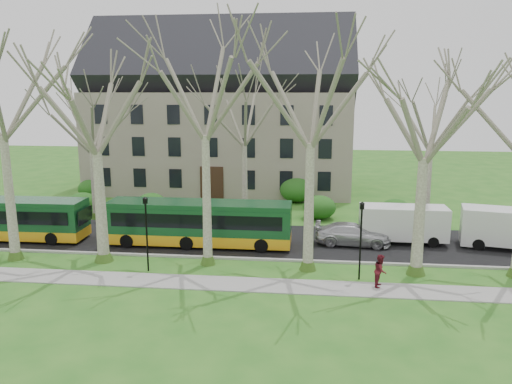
# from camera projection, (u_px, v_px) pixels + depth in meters

# --- Properties ---
(ground) EXTENTS (120.00, 120.00, 0.00)m
(ground) POSITION_uv_depth(u_px,v_px,m) (253.00, 269.00, 29.17)
(ground) COLOR #28671D
(ground) RESTS_ON ground
(sidewalk) EXTENTS (70.00, 2.00, 0.06)m
(sidewalk) POSITION_uv_depth(u_px,v_px,m) (248.00, 285.00, 26.73)
(sidewalk) COLOR gray
(sidewalk) RESTS_ON ground
(road) EXTENTS (80.00, 8.00, 0.06)m
(road) POSITION_uv_depth(u_px,v_px,m) (262.00, 240.00, 34.52)
(road) COLOR black
(road) RESTS_ON ground
(curb) EXTENTS (80.00, 0.25, 0.14)m
(curb) POSITION_uv_depth(u_px,v_px,m) (256.00, 259.00, 30.62)
(curb) COLOR #A5A39E
(curb) RESTS_ON ground
(building) EXTENTS (26.50, 12.20, 16.00)m
(building) POSITION_uv_depth(u_px,v_px,m) (222.00, 111.00, 51.54)
(building) COLOR gray
(building) RESTS_ON ground
(tree_row_verge) EXTENTS (49.00, 7.00, 14.00)m
(tree_row_verge) POSITION_uv_depth(u_px,v_px,m) (254.00, 149.00, 28.05)
(tree_row_verge) COLOR gray
(tree_row_verge) RESTS_ON ground
(tree_row_far) EXTENTS (33.00, 7.00, 12.00)m
(tree_row_far) POSITION_uv_depth(u_px,v_px,m) (252.00, 146.00, 38.81)
(tree_row_far) COLOR gray
(tree_row_far) RESTS_ON ground
(lamp_row) EXTENTS (36.22, 0.22, 4.30)m
(lamp_row) POSITION_uv_depth(u_px,v_px,m) (251.00, 231.00, 27.68)
(lamp_row) COLOR black
(lamp_row) RESTS_ON ground
(hedges) EXTENTS (30.60, 8.60, 2.00)m
(hedges) POSITION_uv_depth(u_px,v_px,m) (218.00, 199.00, 43.10)
(hedges) COLOR #255618
(hedges) RESTS_ON ground
(bus_lead) EXTENTS (11.73, 2.65, 2.92)m
(bus_lead) POSITION_uv_depth(u_px,v_px,m) (2.00, 218.00, 34.59)
(bus_lead) COLOR #134422
(bus_lead) RESTS_ON road
(bus_follow) EXTENTS (12.18, 2.55, 3.04)m
(bus_follow) POSITION_uv_depth(u_px,v_px,m) (199.00, 223.00, 33.19)
(bus_follow) COLOR #134422
(bus_follow) RESTS_ON road
(sedan) EXTENTS (5.10, 2.34, 1.45)m
(sedan) POSITION_uv_depth(u_px,v_px,m) (353.00, 234.00, 33.37)
(sedan) COLOR #BCBBC0
(sedan) RESTS_ON road
(van_a) EXTENTS (5.76, 2.13, 2.51)m
(van_a) POSITION_uv_depth(u_px,v_px,m) (403.00, 224.00, 33.78)
(van_a) COLOR silver
(van_a) RESTS_ON road
(van_b) EXTENTS (6.33, 3.43, 2.62)m
(van_b) POSITION_uv_depth(u_px,v_px,m) (510.00, 229.00, 32.41)
(van_b) COLOR silver
(van_b) RESTS_ON road
(pedestrian_b) EXTENTS (0.86, 0.99, 1.74)m
(pedestrian_b) POSITION_uv_depth(u_px,v_px,m) (380.00, 271.00, 26.28)
(pedestrian_b) COLOR maroon
(pedestrian_b) RESTS_ON sidewalk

